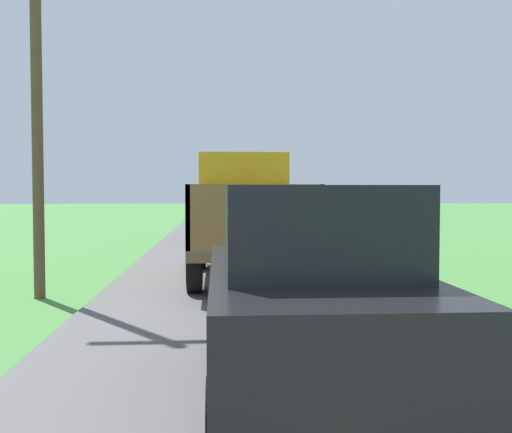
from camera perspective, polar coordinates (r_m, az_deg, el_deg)
The scene contains 4 objects.
banana_truck_near at distance 13.22m, azimuth -1.20°, elevation 0.24°, with size 2.38×5.82×2.80m.
banana_truck_far at distance 23.40m, azimuth -1.96°, elevation 1.22°, with size 2.38×5.81×2.80m.
utility_pole_roadside at distance 11.51m, azimuth -20.76°, elevation 13.27°, with size 1.94×0.20×7.72m.
following_car at distance 5.16m, azimuth 5.09°, elevation -7.39°, with size 1.74×4.10×1.92m.
Camera 1 is at (-1.00, -0.41, 1.95)m, focal length 40.74 mm.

